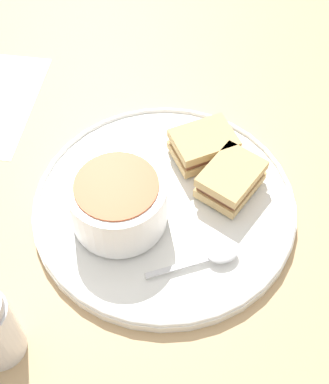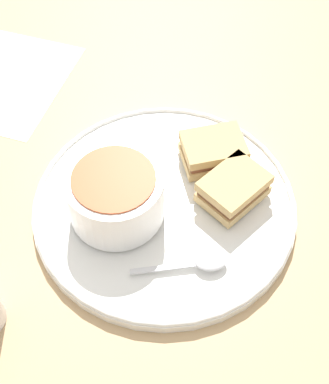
% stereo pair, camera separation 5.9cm
% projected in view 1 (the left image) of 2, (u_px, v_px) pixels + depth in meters
% --- Properties ---
extents(ground_plane, '(2.40, 2.40, 0.00)m').
position_uv_depth(ground_plane, '(164.00, 209.00, 0.62)').
color(ground_plane, tan).
extents(plate, '(0.30, 0.30, 0.02)m').
position_uv_depth(plate, '(164.00, 204.00, 0.61)').
color(plate, white).
rests_on(plate, ground_plane).
extents(soup_bowl, '(0.10, 0.10, 0.06)m').
position_uv_depth(soup_bowl, '(118.00, 202.00, 0.57)').
color(soup_bowl, white).
rests_on(soup_bowl, plate).
extents(spoon, '(0.05, 0.10, 0.01)m').
position_uv_depth(spoon, '(217.00, 255.00, 0.56)').
color(spoon, silver).
rests_on(spoon, plate).
extents(sandwich_half_near, '(0.09, 0.09, 0.03)m').
position_uv_depth(sandwich_half_near, '(231.00, 179.00, 0.60)').
color(sandwich_half_near, tan).
rests_on(sandwich_half_near, plate).
extents(sandwich_half_far, '(0.08, 0.09, 0.03)m').
position_uv_depth(sandwich_half_far, '(203.00, 145.00, 0.63)').
color(sandwich_half_far, tan).
rests_on(sandwich_half_far, plate).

